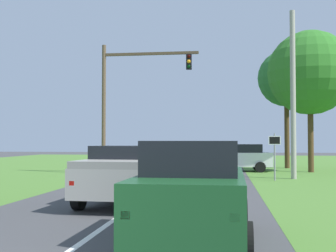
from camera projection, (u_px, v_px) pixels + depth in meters
ground_plane at (151, 194)px, 16.69m from camera, size 120.00×120.00×0.00m
red_suv_near at (194, 189)px, 8.65m from camera, size 2.22×4.66×2.01m
pickup_truck_lead at (127, 174)px, 14.04m from camera, size 2.51×5.32×1.85m
traffic_light at (127, 90)px, 26.52m from camera, size 5.89×0.40×7.84m
keep_moving_sign at (275, 150)px, 22.21m from camera, size 0.60×0.09×2.38m
oak_tree_right at (310, 73)px, 28.31m from camera, size 5.43×5.43×9.12m
crossing_suv_far at (239, 157)px, 28.85m from camera, size 4.35×2.14×1.79m
utility_pole_right at (293, 94)px, 23.26m from camera, size 0.28×0.28×8.95m
extra_tree_1 at (286, 79)px, 32.41m from camera, size 4.19×4.19×8.73m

